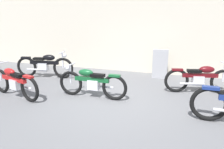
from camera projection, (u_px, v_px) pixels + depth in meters
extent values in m
plane|color=slate|center=(110.00, 103.00, 5.60)|extent=(40.00, 40.00, 0.00)
cube|color=beige|center=(139.00, 35.00, 8.56)|extent=(18.00, 0.30, 3.05)
cube|color=#9E9EA3|center=(160.00, 64.00, 7.81)|extent=(0.57, 0.25, 1.08)
sphere|color=black|center=(91.00, 76.00, 7.74)|extent=(0.25, 0.25, 0.25)
torus|color=black|center=(223.00, 81.00, 6.22)|extent=(0.73, 0.27, 0.73)
torus|color=black|center=(176.00, 81.00, 6.31)|extent=(0.73, 0.27, 0.73)
cube|color=silver|center=(198.00, 80.00, 6.26)|extent=(0.36, 0.27, 0.28)
cube|color=#590F14|center=(200.00, 75.00, 6.22)|extent=(1.02, 0.35, 0.12)
ellipsoid|color=#590F14|center=(207.00, 69.00, 6.16)|extent=(0.48, 0.30, 0.20)
cube|color=black|center=(194.00, 71.00, 6.20)|extent=(0.43, 0.27, 0.08)
cube|color=#590F14|center=(177.00, 70.00, 6.22)|extent=(0.34, 0.20, 0.06)
cylinder|color=silver|center=(224.00, 73.00, 6.15)|extent=(0.06, 0.06, 0.55)
cylinder|color=silver|center=(192.00, 84.00, 6.18)|extent=(0.69, 0.23, 0.06)
torus|color=black|center=(63.00, 68.00, 7.80)|extent=(0.78, 0.24, 0.78)
torus|color=black|center=(27.00, 67.00, 7.98)|extent=(0.78, 0.24, 0.78)
cube|color=silver|center=(43.00, 67.00, 7.89)|extent=(0.38, 0.27, 0.30)
cube|color=black|center=(44.00, 63.00, 7.84)|extent=(1.10, 0.31, 0.13)
ellipsoid|color=black|center=(49.00, 58.00, 7.76)|extent=(0.50, 0.30, 0.21)
cube|color=black|center=(39.00, 59.00, 7.83)|extent=(0.46, 0.27, 0.09)
cube|color=black|center=(26.00, 58.00, 7.89)|extent=(0.36, 0.19, 0.06)
cylinder|color=silver|center=(63.00, 60.00, 7.72)|extent=(0.06, 0.06, 0.59)
cylinder|color=silver|center=(62.00, 52.00, 7.64)|extent=(0.15, 0.62, 0.04)
sphere|color=silver|center=(65.00, 55.00, 7.66)|extent=(0.15, 0.15, 0.15)
cylinder|color=silver|center=(37.00, 69.00, 7.81)|extent=(0.75, 0.20, 0.06)
torus|color=black|center=(71.00, 83.00, 6.08)|extent=(0.72, 0.09, 0.72)
torus|color=black|center=(114.00, 88.00, 5.69)|extent=(0.72, 0.09, 0.72)
cube|color=silver|center=(94.00, 85.00, 5.87)|extent=(0.32, 0.20, 0.28)
cube|color=#145128|center=(92.00, 79.00, 5.84)|extent=(1.01, 0.10, 0.12)
ellipsoid|color=#145128|center=(86.00, 73.00, 5.85)|extent=(0.43, 0.20, 0.20)
cube|color=black|center=(98.00, 75.00, 5.75)|extent=(0.39, 0.18, 0.08)
cube|color=#145128|center=(115.00, 76.00, 5.60)|extent=(0.32, 0.12, 0.06)
cylinder|color=silver|center=(70.00, 74.00, 6.01)|extent=(0.06, 0.06, 0.54)
cylinder|color=silver|center=(70.00, 65.00, 5.94)|extent=(0.04, 0.57, 0.04)
sphere|color=silver|center=(68.00, 68.00, 5.99)|extent=(0.14, 0.14, 0.14)
cylinder|color=silver|center=(102.00, 87.00, 5.93)|extent=(0.69, 0.06, 0.06)
torus|color=black|center=(209.00, 104.00, 4.52)|extent=(0.78, 0.11, 0.78)
cube|color=navy|center=(211.00, 88.00, 4.42)|extent=(0.34, 0.13, 0.06)
torus|color=black|center=(1.00, 81.00, 6.28)|extent=(0.72, 0.27, 0.72)
torus|color=black|center=(29.00, 89.00, 5.57)|extent=(0.72, 0.27, 0.72)
cube|color=silver|center=(16.00, 84.00, 5.89)|extent=(0.36, 0.27, 0.28)
cube|color=#B21919|center=(14.00, 79.00, 5.88)|extent=(1.01, 0.35, 0.12)
ellipsoid|color=#B21919|center=(9.00, 72.00, 5.93)|extent=(0.47, 0.30, 0.20)
cube|color=black|center=(17.00, 75.00, 5.75)|extent=(0.43, 0.27, 0.08)
cube|color=#B21919|center=(28.00, 77.00, 5.48)|extent=(0.34, 0.20, 0.06)
cylinder|color=silver|center=(0.00, 72.00, 6.21)|extent=(0.06, 0.06, 0.55)
cylinder|color=silver|center=(24.00, 87.00, 5.90)|extent=(0.69, 0.23, 0.06)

